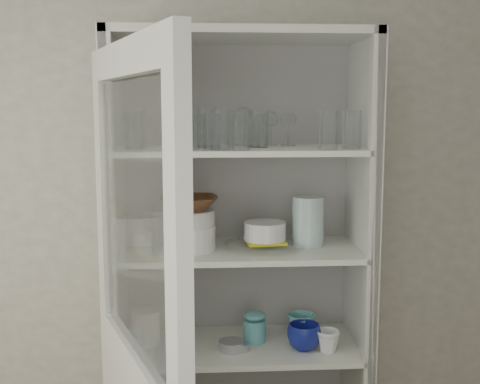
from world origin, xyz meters
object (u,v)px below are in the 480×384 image
(white_ramekin, at_px, (265,231))
(mug_teal, at_px, (301,326))
(cream_bowl, at_px, (189,218))
(white_canister, at_px, (146,327))
(grey_bowl_stack, at_px, (308,221))
(pantry_cabinet, at_px, (239,319))
(plate_stack_front, at_px, (190,238))
(glass_platter, at_px, (265,245))
(terracotta_bowl, at_px, (189,203))
(mug_white, at_px, (328,341))
(yellow_trivet, at_px, (265,241))
(measuring_cups, at_px, (231,346))
(mug_blue, at_px, (304,337))
(goblet_1, at_px, (244,125))
(goblet_2, at_px, (270,127))
(goblet_0, at_px, (173,126))
(plate_stack_back, at_px, (140,228))
(teal_jar, at_px, (255,328))
(goblet_3, at_px, (288,127))

(white_ramekin, height_order, mug_teal, white_ramekin)
(cream_bowl, distance_m, white_canister, 0.50)
(white_ramekin, relative_size, grey_bowl_stack, 0.84)
(cream_bowl, xyz_separation_m, mug_teal, (0.46, 0.07, -0.48))
(pantry_cabinet, height_order, white_canister, pantry_cabinet)
(plate_stack_front, height_order, white_ramekin, white_ramekin)
(plate_stack_front, distance_m, glass_platter, 0.30)
(terracotta_bowl, relative_size, mug_white, 2.35)
(cream_bowl, relative_size, grey_bowl_stack, 0.99)
(yellow_trivet, relative_size, measuring_cups, 1.51)
(pantry_cabinet, height_order, mug_white, pantry_cabinet)
(glass_platter, relative_size, yellow_trivet, 2.12)
(pantry_cabinet, relative_size, mug_blue, 15.84)
(goblet_1, height_order, grey_bowl_stack, goblet_1)
(goblet_2, xyz_separation_m, white_canister, (-0.51, -0.08, -0.81))
(cream_bowl, relative_size, white_canister, 1.41)
(cream_bowl, bearing_deg, white_ramekin, 7.07)
(goblet_1, bearing_deg, grey_bowl_stack, -14.08)
(grey_bowl_stack, bearing_deg, mug_teal, 140.35)
(glass_platter, distance_m, grey_bowl_stack, 0.20)
(goblet_1, distance_m, white_ramekin, 0.44)
(goblet_0, height_order, goblet_2, goblet_0)
(plate_stack_back, bearing_deg, goblet_2, -4.51)
(goblet_1, height_order, mug_teal, goblet_1)
(mug_blue, bearing_deg, mug_white, -5.80)
(yellow_trivet, xyz_separation_m, white_canister, (-0.48, 0.02, -0.35))
(plate_stack_front, bearing_deg, measuring_cups, -14.12)
(grey_bowl_stack, distance_m, mug_blue, 0.46)
(goblet_1, distance_m, white_canister, 0.91)
(pantry_cabinet, bearing_deg, white_ramekin, -31.70)
(glass_platter, xyz_separation_m, white_ramekin, (0.00, 0.00, 0.06))
(mug_teal, relative_size, teal_jar, 1.04)
(goblet_0, height_order, plate_stack_back, goblet_0)
(terracotta_bowl, relative_size, mug_teal, 1.95)
(white_canister, bearing_deg, measuring_cups, -15.73)
(goblet_0, distance_m, goblet_3, 0.47)
(glass_platter, xyz_separation_m, yellow_trivet, (0.00, 0.00, 0.01))
(teal_jar, bearing_deg, pantry_cabinet, 141.39)
(glass_platter, bearing_deg, pantry_cabinet, 148.30)
(goblet_0, height_order, grey_bowl_stack, goblet_0)
(goblet_1, bearing_deg, cream_bowl, -152.24)
(goblet_0, distance_m, yellow_trivet, 0.59)
(goblet_0, bearing_deg, white_canister, -147.14)
(pantry_cabinet, relative_size, yellow_trivet, 13.83)
(plate_stack_back, xyz_separation_m, white_ramekin, (0.51, -0.14, 0.01))
(mug_white, bearing_deg, mug_teal, 140.43)
(plate_stack_back, xyz_separation_m, glass_platter, (0.51, -0.14, -0.05))
(cream_bowl, relative_size, white_ramekin, 1.18)
(plate_stack_front, bearing_deg, goblet_0, 116.52)
(goblet_1, relative_size, mug_white, 1.81)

